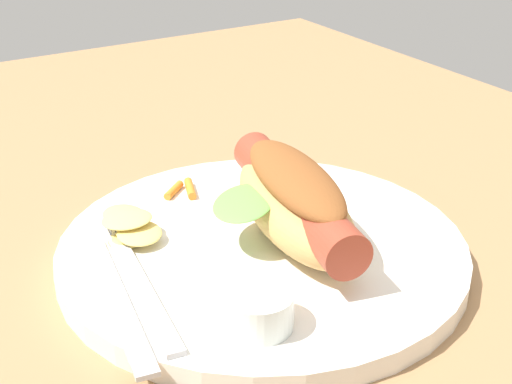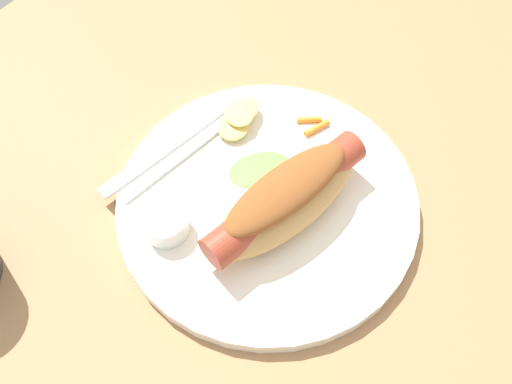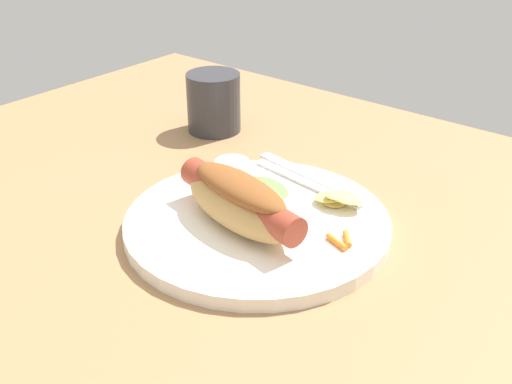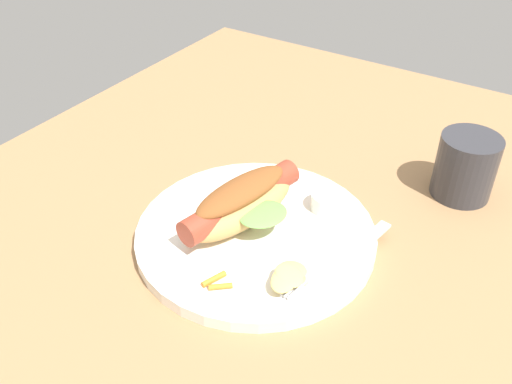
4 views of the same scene
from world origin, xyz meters
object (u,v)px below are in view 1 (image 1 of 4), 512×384
Objects in this scene: fork at (139,283)px; chips_pile at (130,226)px; plate at (262,251)px; carrot_garnish at (183,189)px; hot_dog at (293,200)px; knife at (117,300)px; sauce_ramekin at (258,310)px.

chips_pile reaches higher than fork.
carrot_garnish reaches higher than plate.
plate is 10.04cm from fork.
plate is 4.46cm from hot_dog.
chips_pile is (-7.19, 3.96, 0.82)cm from knife.
hot_dog is 1.08× the size of fork.
hot_dog is 14.57cm from knife.
plate is 1.63× the size of hot_dog.
plate is at bearing 146.80° from sauce_ramekin.
knife reaches higher than plate.
chips_pile is at bearing -54.98° from carrot_garnish.
plate is 10.34cm from sauce_ramekin.
sauce_ramekin is 1.31× the size of carrot_garnish.
fork is 2.50× the size of chips_pile.
plate is 9.85cm from chips_pile.
hot_dog reaches higher than fork.
sauce_ramekin is at bearing 9.77° from chips_pile.
carrot_garnish is at bearing 31.01° from hot_dog.
hot_dog is 2.71× the size of chips_pile.
knife is at bearing -81.94° from plate.
plate is 12.08cm from knife.
sauce_ramekin is 0.26× the size of fork.
hot_dog is 11.53cm from carrot_garnish.
knife is at bearing -136.90° from sauce_ramekin.
sauce_ramekin reaches higher than chips_pile.
chips_pile is 8.07cm from carrot_garnish.
plate is 10.27cm from carrot_garnish.
knife is at bearing -41.78° from carrot_garnish.
knife is (-6.80, -6.37, -0.99)cm from sauce_ramekin.
fork is 6.55cm from chips_pile.
sauce_ramekin is 0.64× the size of chips_pile.
carrot_garnish is (-10.81, 8.59, 0.13)cm from fork.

